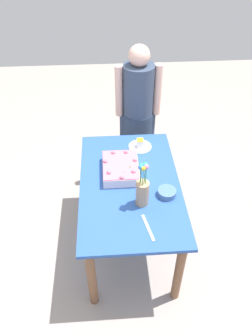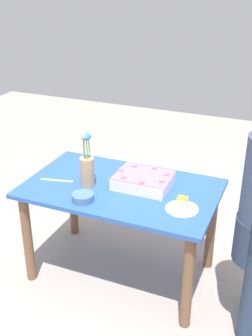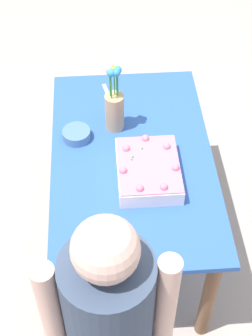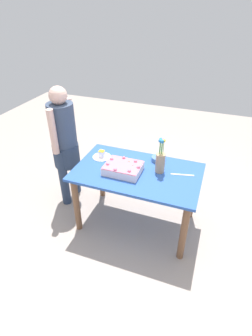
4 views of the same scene
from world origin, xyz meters
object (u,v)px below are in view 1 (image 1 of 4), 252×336
(person_standing, at_px, (138,108))
(sheet_cake, at_px, (121,168))
(flower_vase, at_px, (142,190))
(fruit_bowl, at_px, (167,193))
(serving_plate_with_slice, at_px, (140,145))
(cake_knife, at_px, (148,227))

(person_standing, bearing_deg, sheet_cake, -14.90)
(flower_vase, relative_size, person_standing, 0.26)
(person_standing, bearing_deg, fruit_bowl, 6.19)
(sheet_cake, height_order, person_standing, person_standing)
(sheet_cake, height_order, serving_plate_with_slice, sheet_cake)
(serving_plate_with_slice, bearing_deg, flower_vase, -4.58)
(sheet_cake, xyz_separation_m, serving_plate_with_slice, (-0.34, 0.20, -0.02))
(person_standing, bearing_deg, flower_vase, -3.86)
(serving_plate_with_slice, relative_size, flower_vase, 0.54)
(cake_knife, xyz_separation_m, person_standing, (-1.42, 0.06, 0.12))
(serving_plate_with_slice, distance_m, flower_vase, 0.70)
(fruit_bowl, bearing_deg, cake_knife, -30.58)
(flower_vase, bearing_deg, cake_knife, 4.48)
(person_standing, bearing_deg, cake_knife, -2.46)
(fruit_bowl, relative_size, person_standing, 0.10)
(cake_knife, relative_size, person_standing, 0.16)
(sheet_cake, distance_m, serving_plate_with_slice, 0.39)
(flower_vase, height_order, fruit_bowl, flower_vase)
(flower_vase, distance_m, person_standing, 1.19)
(sheet_cake, bearing_deg, person_standing, 165.10)
(cake_knife, bearing_deg, serving_plate_with_slice, 165.15)
(serving_plate_with_slice, xyz_separation_m, flower_vase, (0.69, -0.06, 0.11))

